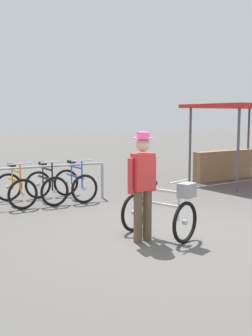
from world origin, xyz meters
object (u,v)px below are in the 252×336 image
at_px(person_with_featured_bike, 143,182).
at_px(market_stall, 235,135).
at_px(racked_bike_black, 46,186).
at_px(featured_bicycle, 163,211).
at_px(racked_bike_orange, 15,189).
at_px(racked_bike_blue, 75,184).

relative_size(person_with_featured_bike, market_stall, 0.53).
height_order(racked_bike_black, featured_bicycle, same).
bearing_deg(racked_bike_black, market_stall, 0.96).
height_order(racked_bike_orange, market_stall, market_stall).
bearing_deg(market_stall, racked_bike_orange, -179.43).
bearing_deg(racked_bike_orange, racked_bike_blue, -2.76).
height_order(featured_bicycle, market_stall, market_stall).
height_order(featured_bicycle, person_with_featured_bike, person_with_featured_bike).
relative_size(racked_bike_orange, market_stall, 0.34).
bearing_deg(person_with_featured_bike, racked_bike_blue, 84.30).
bearing_deg(featured_bicycle, racked_bike_orange, 111.35).
bearing_deg(racked_bike_blue, racked_bike_orange, 177.24).
xyz_separation_m(racked_bike_black, market_stall, (5.96, 0.10, 1.03)).
relative_size(racked_bike_black, featured_bicycle, 0.90).
bearing_deg(racked_bike_black, featured_bicycle, -78.68).
bearing_deg(featured_bicycle, market_stall, 35.20).
xyz_separation_m(racked_bike_blue, market_stall, (5.26, 0.13, 1.03)).
distance_m(racked_bike_orange, featured_bicycle, 3.90).
bearing_deg(market_stall, person_with_featured_bike, -146.74).
bearing_deg(featured_bicycle, racked_bike_blue, 90.34).
distance_m(featured_bicycle, market_stall, 6.49).
relative_size(racked_bike_blue, person_with_featured_bike, 0.65).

